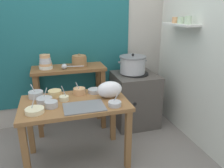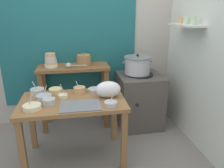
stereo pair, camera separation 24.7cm
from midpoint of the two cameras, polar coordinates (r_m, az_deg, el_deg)
name	(u,v)px [view 1 (the left image)]	position (r m, az deg, el deg)	size (l,w,h in m)	color
ground_plane	(91,161)	(2.63, -8.47, -19.49)	(9.00, 9.00, 0.00)	gray
wall_back	(79,34)	(3.18, -10.98, 12.84)	(4.40, 0.12, 2.60)	#B2ADA3
wall_right	(199,38)	(2.79, 19.70, 11.23)	(0.30, 3.20, 2.60)	silver
prep_table	(75,111)	(2.36, -12.69, -7.05)	(1.10, 0.66, 0.72)	olive
back_shelf_table	(70,83)	(3.03, -13.39, 0.29)	(0.96, 0.40, 0.90)	brown
stove_block	(135,99)	(3.19, 3.76, -3.99)	(0.60, 0.61, 0.78)	#4C4742
steamer_pot	(133,64)	(3.03, 3.12, 5.13)	(0.42, 0.37, 0.28)	#B7BABF
clay_pot	(79,61)	(2.96, -11.00, 5.94)	(0.20, 0.20, 0.17)	olive
bowl_stack_enamel	(45,62)	(2.96, -19.45, 5.34)	(0.17, 0.17, 0.18)	silver
ladle	(65,67)	(2.87, -14.67, 4.44)	(0.28, 0.08, 0.07)	#B7BABF
serving_tray	(84,107)	(2.16, -10.64, -6.02)	(0.40, 0.28, 0.01)	slate
plastic_bag	(110,89)	(2.33, -3.68, -1.51)	(0.28, 0.17, 0.18)	white
prep_bowl_0	(94,91)	(2.50, -7.52, -1.80)	(0.15, 0.15, 0.04)	#B7BABF
prep_bowl_1	(79,91)	(2.48, -11.42, -1.85)	(0.14, 0.14, 0.15)	tan
prep_bowl_2	(44,100)	(2.38, -20.26, -3.97)	(0.16, 0.16, 0.15)	#B7BABF
prep_bowl_3	(64,98)	(2.36, -15.51, -3.63)	(0.10, 0.10, 0.17)	beige
prep_bowl_4	(115,103)	(2.15, -2.57, -5.22)	(0.13, 0.13, 0.15)	#B7BABF
prep_bowl_5	(51,104)	(2.23, -18.82, -5.10)	(0.13, 0.13, 0.06)	#B7BABF
prep_bowl_6	(35,110)	(2.18, -22.84, -6.48)	(0.17, 0.17, 0.18)	beige
prep_bowl_7	(36,94)	(2.53, -22.10, -2.57)	(0.16, 0.16, 0.16)	#B7BABF
prep_bowl_8	(55,93)	(2.49, -17.59, -2.36)	(0.15, 0.15, 0.07)	#E5C684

